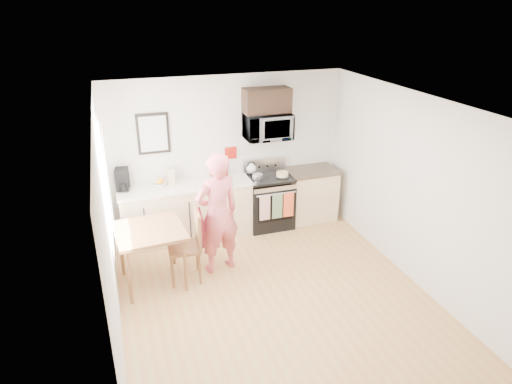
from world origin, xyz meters
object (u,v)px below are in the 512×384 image
object	(u,v)px
dining_table	(150,236)
cake	(282,175)
microwave	(267,126)
chair	(194,236)
person	(217,214)
range	(269,202)

from	to	relation	value
dining_table	cake	distance (m)	2.57
microwave	chair	xyz separation A→B (m)	(-1.54, -1.33, -1.09)
person	chair	distance (m)	0.45
microwave	person	xyz separation A→B (m)	(-1.17, -1.20, -0.86)
chair	microwave	bearing A→B (deg)	45.22
range	cake	size ratio (longest dim) A/B	4.74
dining_table	chair	distance (m)	0.60
range	microwave	size ratio (longest dim) A/B	1.53
microwave	person	world-z (taller)	microwave
microwave	dining_table	size ratio (longest dim) A/B	0.84
range	dining_table	xyz separation A→B (m)	(-2.13, -1.16, 0.31)
microwave	cake	xyz separation A→B (m)	(0.20, -0.20, -0.80)
microwave	dining_table	world-z (taller)	microwave
microwave	person	size ratio (longest dim) A/B	0.42
range	person	world-z (taller)	person
microwave	cake	size ratio (longest dim) A/B	3.10
dining_table	cake	world-z (taller)	cake
range	microwave	distance (m)	1.33
chair	cake	xyz separation A→B (m)	(1.74, 1.13, 0.29)
chair	person	bearing A→B (deg)	23.40
microwave	chair	distance (m)	2.30
dining_table	range	bearing A→B (deg)	28.55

